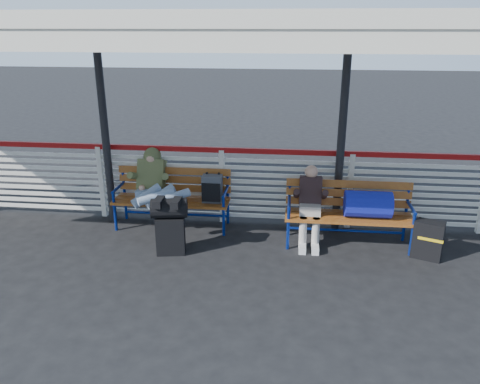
# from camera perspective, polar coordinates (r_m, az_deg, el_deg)

# --- Properties ---
(ground) EXTENTS (60.00, 60.00, 0.00)m
(ground) POSITION_cam_1_polar(r_m,az_deg,el_deg) (6.01, -4.86, -10.65)
(ground) COLOR black
(ground) RESTS_ON ground
(fence) EXTENTS (12.08, 0.08, 1.24)m
(fence) POSITION_cam_1_polar(r_m,az_deg,el_deg) (7.45, -2.19, 1.13)
(fence) COLOR silver
(fence) RESTS_ON ground
(canopy) EXTENTS (12.60, 3.60, 3.16)m
(canopy) POSITION_cam_1_polar(r_m,az_deg,el_deg) (6.04, -4.05, 19.74)
(canopy) COLOR silver
(canopy) RESTS_ON ground
(luggage_stack) EXTENTS (0.53, 0.35, 0.81)m
(luggage_stack) POSITION_cam_1_polar(r_m,az_deg,el_deg) (6.54, -8.53, -3.87)
(luggage_stack) COLOR black
(luggage_stack) RESTS_ON ground
(bench_left) EXTENTS (1.80, 0.56, 0.92)m
(bench_left) POSITION_cam_1_polar(r_m,az_deg,el_deg) (7.33, -7.00, 0.04)
(bench_left) COLOR #A3661F
(bench_left) RESTS_ON ground
(bench_right) EXTENTS (1.80, 0.56, 0.92)m
(bench_right) POSITION_cam_1_polar(r_m,az_deg,el_deg) (6.85, 14.36, -1.64)
(bench_right) COLOR #A3661F
(bench_right) RESTS_ON ground
(traveler_man) EXTENTS (0.94, 1.49, 0.77)m
(traveler_man) POSITION_cam_1_polar(r_m,az_deg,el_deg) (7.08, -10.15, 0.20)
(traveler_man) COLOR #829BAF
(traveler_man) RESTS_ON ground
(companion_person) EXTENTS (0.32, 0.66, 1.15)m
(companion_person) POSITION_cam_1_polar(r_m,az_deg,el_deg) (6.79, 8.54, -1.55)
(companion_person) COLOR #B2ABA2
(companion_person) RESTS_ON ground
(suitcase_side) EXTENTS (0.44, 0.36, 0.54)m
(suitcase_side) POSITION_cam_1_polar(r_m,az_deg,el_deg) (6.90, 21.92, -5.43)
(suitcase_side) COLOR black
(suitcase_side) RESTS_ON ground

